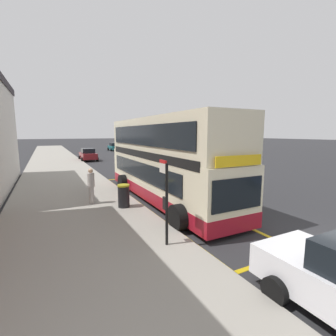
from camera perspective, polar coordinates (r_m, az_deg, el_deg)
The scene contains 9 objects.
ground_plane at distance 37.40m, azimuth -14.39°, elevation 2.47°, with size 260.00×260.00×0.00m, color #28282B.
pavement_near at distance 36.53m, azimuth -25.17°, elevation 1.92°, with size 6.00×76.00×0.14m, color gray.
double_decker_bus at distance 12.93m, azimuth -1.04°, elevation 1.38°, with size 3.16×11.31×4.40m.
bus_bay_markings at distance 13.20m, azimuth -1.37°, elevation -7.61°, with size 2.81×14.27×0.01m.
bus_stop_sign at distance 7.48m, azimuth -0.57°, elevation -6.53°, with size 0.09×0.51×2.65m.
parked_car_teal_across at distance 50.93m, azimuth -12.62°, elevation 4.91°, with size 2.09×4.20×1.62m.
parked_car_maroon_kerbside at distance 33.44m, azimuth -18.37°, elevation 3.02°, with size 2.09×4.20×1.62m.
pedestrian_waiting_near_sign at distance 12.52m, azimuth -17.71°, elevation -3.72°, with size 0.34×0.34×1.76m.
litter_bin at distance 11.64m, azimuth -10.43°, elevation -6.46°, with size 0.57×0.57×1.08m.
Camera 1 is at (-8.07, -4.34, 3.62)m, focal length 25.79 mm.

